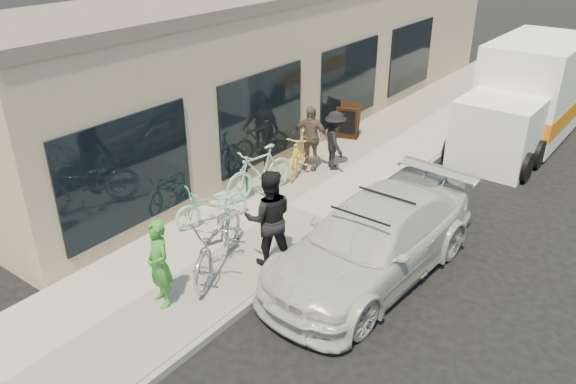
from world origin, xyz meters
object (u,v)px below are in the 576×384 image
Objects in this scene: bystander_b at (310,138)px; moving_truck at (527,99)px; bystander_a at (335,141)px; tandem_bike at (219,239)px; sedan_silver at (404,206)px; woman_rider at (159,264)px; sedan_white at (373,241)px; cruiser_bike_a at (260,171)px; bike_rack at (256,173)px; man_standing at (269,218)px; sandwich_board at (348,122)px; cruiser_bike_b at (212,204)px; cruiser_bike_c at (300,152)px.

moving_truck is at bearing 42.49° from bystander_b.
tandem_bike is at bearing 140.51° from bystander_a.
tandem_bike is (-1.97, -3.39, 0.14)m from sedan_silver.
sedan_white is at bearing 70.18° from woman_rider.
bystander_b is at bearing 99.03° from cruiser_bike_a.
man_standing is at bearing -45.60° from bike_rack.
cruiser_bike_a is (-3.66, -7.46, -0.54)m from moving_truck.
bike_rack is 2.36m from bystander_a.
sedan_silver is 2.35× the size of woman_rider.
sandwich_board is at bearing -140.28° from moving_truck.
moving_truck is 8.32m from cruiser_bike_a.
bystander_a is at bearing -116.74° from man_standing.
cruiser_bike_c reaches higher than cruiser_bike_b.
cruiser_bike_b is (0.31, -5.91, -0.07)m from sandwich_board.
sandwich_board is 0.60× the size of bystander_b.
woman_rider is at bearing -97.93° from sandwich_board.
bystander_a is (0.70, 2.24, 0.26)m from bike_rack.
bike_rack is 0.82× the size of sandwich_board.
sedan_white is 0.87× the size of moving_truck.
tandem_bike is (1.58, -7.04, 0.10)m from sandwich_board.
sandwich_board is at bearing 129.44° from sedan_white.
sedan_silver is 2.21× the size of cruiser_bike_b.
bike_rack is at bearing 116.42° from cruiser_bike_b.
cruiser_bike_a is 1.63m from cruiser_bike_b.
cruiser_bike_a is at bearing -106.77° from bystander_b.
cruiser_bike_b is (-3.46, -0.53, -0.13)m from sedan_white.
cruiser_bike_a is at bearing -9.61° from bike_rack.
bystander_b reaches higher than woman_rider.
cruiser_bike_b is 0.93× the size of cruiser_bike_c.
man_standing is at bearing 6.69° from cruiser_bike_b.
man_standing reaches higher than woman_rider.
bystander_b is (-3.22, 1.27, 0.36)m from sedan_silver.
cruiser_bike_b is at bearing 133.33° from woman_rider.
moving_truck is 9.69m from man_standing.
sandwich_board is at bearing 104.61° from cruiser_bike_a.
cruiser_bike_a is at bearing 124.36° from woman_rider.
bike_rack is 0.49× the size of bystander_b.
bystander_b reaches higher than sedan_white.
cruiser_bike_a is (-3.51, 1.10, 0.01)m from sedan_white.
man_standing is at bearing -99.61° from moving_truck.
tandem_bike reaches higher than cruiser_bike_a.
sedan_silver is 2.20× the size of bystander_b.
sedan_white is 3.75m from woman_rider.
cruiser_bike_a is (-1.92, 2.07, -0.35)m from man_standing.
woman_rider is 0.83× the size of man_standing.
sedan_silver is 3.95m from cruiser_bike_b.
man_standing is at bearing -115.61° from sedan_silver.
cruiser_bike_a is (-1.32, 2.76, -0.03)m from tandem_bike.
bike_rack is at bearing 125.91° from woman_rider.
sedan_white is 4.48m from bystander_a.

